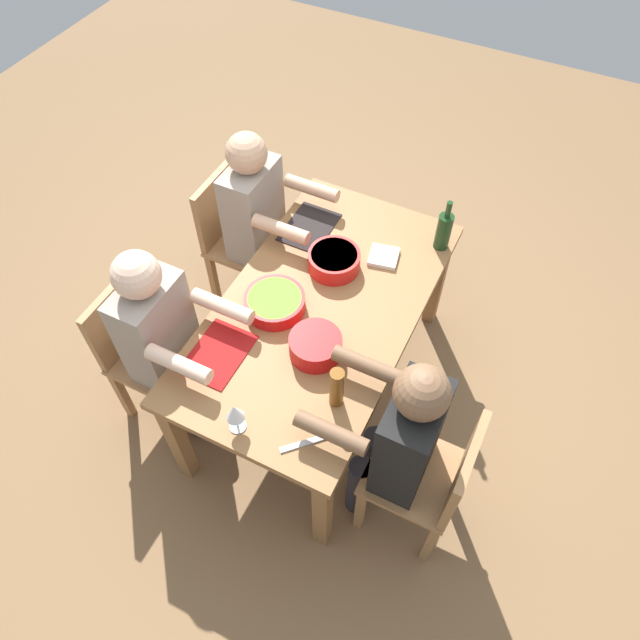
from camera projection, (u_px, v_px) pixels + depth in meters
name	position (u px, v px, depth m)	size (l,w,h in m)	color
ground_plane	(320.00, 386.00, 3.38)	(8.00, 8.00, 0.00)	brown
dining_table	(320.00, 318.00, 2.86)	(1.61, 0.88, 0.74)	olive
chair_near_right	(143.00, 347.00, 2.96)	(0.40, 0.40, 0.85)	#9E7044
diner_near_right	(165.00, 335.00, 2.74)	(0.41, 0.53, 1.20)	#2D2D38
chair_far_right	(433.00, 477.00, 2.55)	(0.40, 0.40, 0.85)	#9E7044
diner_far_right	(399.00, 438.00, 2.43)	(0.41, 0.53, 1.20)	#2D2D38
chair_near_left	(236.00, 234.00, 3.43)	(0.40, 0.40, 0.85)	#9E7044
diner_near_left	(260.00, 216.00, 3.21)	(0.41, 0.53, 1.20)	#2D2D38
serving_bowl_greens	(315.00, 345.00, 2.58)	(0.23, 0.23, 0.10)	red
serving_bowl_salad	(275.00, 302.00, 2.74)	(0.28, 0.28, 0.08)	red
serving_bowl_fruit	(334.00, 260.00, 2.89)	(0.26, 0.26, 0.09)	red
wine_bottle	(444.00, 230.00, 2.93)	(0.08, 0.08, 0.29)	#193819
beer_bottle	(337.00, 388.00, 2.39)	(0.06, 0.06, 0.22)	brown
wine_glass	(235.00, 413.00, 2.32)	(0.08, 0.08, 0.17)	silver
placemat_near_right	(218.00, 353.00, 2.62)	(0.32, 0.23, 0.01)	maroon
fork_far_right	(318.00, 431.00, 2.39)	(0.02, 0.17, 0.01)	silver
placemat_near_left	(309.00, 227.00, 3.10)	(0.32, 0.23, 0.01)	black
carving_knife	(307.00, 442.00, 2.36)	(0.23, 0.02, 0.01)	silver
napkin_stack	(384.00, 257.00, 2.96)	(0.14, 0.14, 0.02)	white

